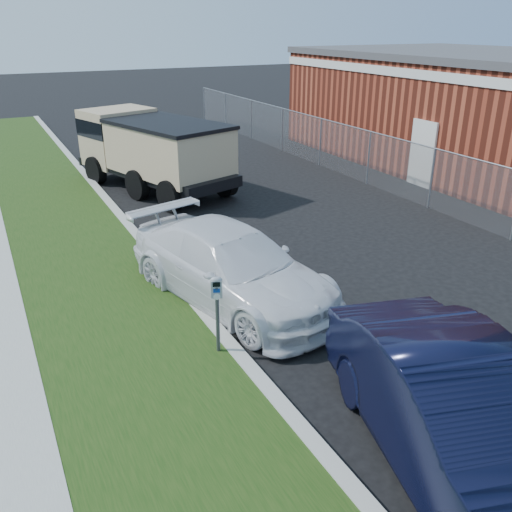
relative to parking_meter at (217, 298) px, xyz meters
name	(u,v)px	position (x,y,z in m)	size (l,w,h in m)	color
ground	(342,308)	(2.85, 0.47, -1.12)	(120.00, 120.00, 0.00)	black
streetside	(30,324)	(-2.71, 2.47, -1.05)	(6.12, 50.00, 0.15)	#97978F
chainlink_fence	(370,147)	(8.85, 7.47, 0.15)	(0.06, 30.06, 30.00)	slate
brick_building	(477,106)	(14.85, 8.47, 1.01)	(9.20, 14.20, 4.17)	maroon
parking_meter	(217,298)	(0.00, 0.00, 0.00)	(0.22, 0.19, 1.37)	#3F4247
white_wagon	(230,265)	(1.07, 1.85, -0.38)	(2.07, 5.08, 1.47)	white
navy_sedan	(461,419)	(1.61, -3.63, -0.31)	(1.71, 4.89, 1.61)	black
dump_truck	(150,148)	(2.05, 10.38, 0.25)	(4.04, 6.58, 2.43)	black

